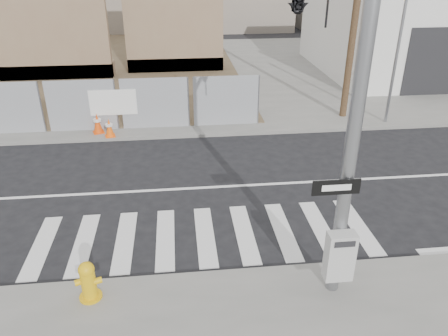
{
  "coord_description": "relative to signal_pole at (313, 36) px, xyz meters",
  "views": [
    {
      "loc": [
        -0.54,
        -11.6,
        6.45
      ],
      "look_at": [
        0.59,
        -1.52,
        1.4
      ],
      "focal_mm": 35.0,
      "sensor_mm": 36.0,
      "label": 1
    }
  ],
  "objects": [
    {
      "name": "ground",
      "position": [
        -2.49,
        2.05,
        -4.78
      ],
      "size": [
        100.0,
        100.0,
        0.0
      ],
      "primitive_type": "plane",
      "color": "black",
      "rests_on": "ground"
    },
    {
      "name": "sidewalk_far",
      "position": [
        -2.49,
        16.05,
        -4.72
      ],
      "size": [
        50.0,
        20.0,
        0.12
      ],
      "primitive_type": "cube",
      "color": "slate",
      "rests_on": "ground"
    },
    {
      "name": "signal_pole",
      "position": [
        0.0,
        0.0,
        0.0
      ],
      "size": [
        0.96,
        5.87,
        7.0
      ],
      "color": "gray",
      "rests_on": "sidewalk_near"
    },
    {
      "name": "far_signal_pole",
      "position": [
        5.51,
        6.65,
        -1.3
      ],
      "size": [
        0.16,
        0.2,
        5.6
      ],
      "color": "gray",
      "rests_on": "sidewalk_far"
    },
    {
      "name": "concrete_wall_left",
      "position": [
        -9.49,
        15.13,
        -1.4
      ],
      "size": [
        6.0,
        1.3,
        8.0
      ],
      "color": "#7D614B",
      "rests_on": "sidewalk_far"
    },
    {
      "name": "concrete_wall_right",
      "position": [
        -2.99,
        16.13,
        -1.4
      ],
      "size": [
        5.5,
        1.3,
        8.0
      ],
      "color": "#7D614B",
      "rests_on": "sidewalk_far"
    },
    {
      "name": "auto_shop",
      "position": [
        11.5,
        15.01,
        -2.25
      ],
      "size": [
        12.0,
        10.2,
        5.95
      ],
      "color": "silver",
      "rests_on": "sidewalk_far"
    },
    {
      "name": "fire_hydrant",
      "position": [
        -4.98,
        -2.5,
        -4.23
      ],
      "size": [
        0.59,
        0.59,
        0.87
      ],
      "rotation": [
        0.0,
        0.0,
        0.36
      ],
      "color": "gold",
      "rests_on": "sidewalk_near"
    },
    {
      "name": "traffic_cone_c",
      "position": [
        -6.13,
        6.71,
        -4.28
      ],
      "size": [
        0.51,
        0.51,
        0.79
      ],
      "rotation": [
        0.0,
        0.0,
        0.31
      ],
      "color": "#E1470B",
      "rests_on": "sidewalk_far"
    },
    {
      "name": "traffic_cone_d",
      "position": [
        -5.63,
        6.27,
        -4.31
      ],
      "size": [
        0.44,
        0.44,
        0.71
      ],
      "rotation": [
        0.0,
        0.0,
        0.23
      ],
      "color": "#FF5D0D",
      "rests_on": "sidewalk_far"
    }
  ]
}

